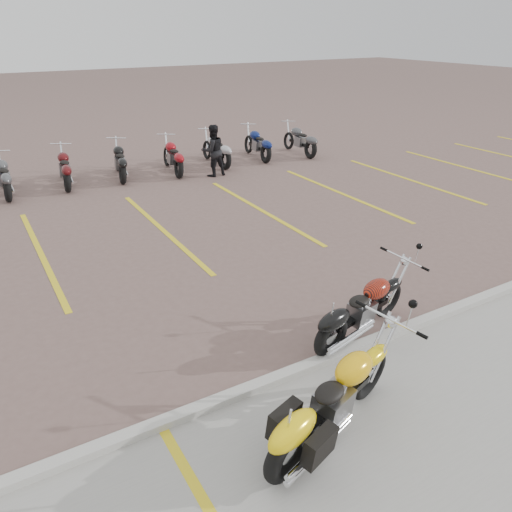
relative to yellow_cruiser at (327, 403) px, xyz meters
The scene contains 8 objects.
ground 3.20m from the yellow_cruiser, 77.65° to the left, with size 100.00×100.00×0.00m, color brown.
concrete_apron 1.63m from the yellow_cruiser, 64.31° to the right, with size 60.00×5.00×0.01m, color #9E9B93.
curb 1.35m from the yellow_cruiser, 58.22° to the left, with size 60.00×0.18×0.12m, color #ADAAA3.
parking_stripes 7.14m from the yellow_cruiser, 84.55° to the left, with size 38.00×5.50×0.01m, color gold, non-canonical shape.
yellow_cruiser is the anchor object (origin of this frame).
flame_cruiser 2.19m from the yellow_cruiser, 39.98° to the left, with size 2.12×0.64×0.89m.
person_b 11.25m from the yellow_cruiser, 70.55° to the left, with size 0.78×0.61×1.60m, color black.
bg_bike_row 11.72m from the yellow_cruiser, 92.62° to the left, with size 17.35×2.06×1.10m.
Camera 1 is at (-3.63, -6.50, 4.42)m, focal length 35.00 mm.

